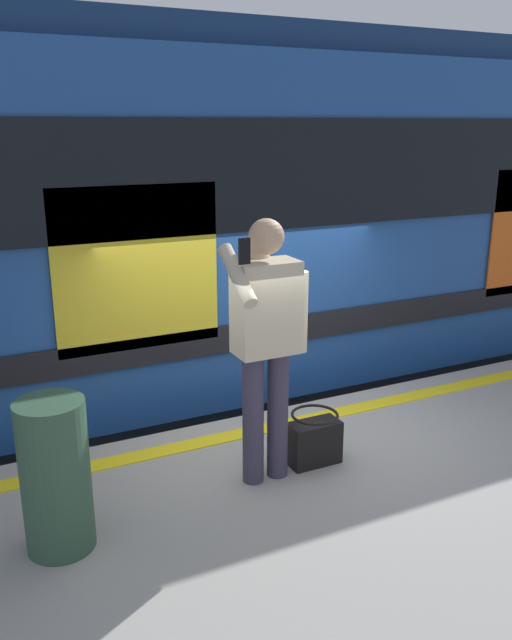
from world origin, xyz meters
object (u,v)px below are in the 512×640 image
at_px(train_carriage, 291,202).
at_px(trash_bin, 56,476).
at_px(passenger, 266,331).
at_px(handbag, 314,440).

height_order(train_carriage, trash_bin, train_carriage).
bearing_deg(passenger, train_carriage, -121.55).
height_order(passenger, trash_bin, passenger).
distance_m(train_carriage, handbag, 3.37).
bearing_deg(handbag, passenger, 2.78).
bearing_deg(trash_bin, train_carriage, -135.97).
bearing_deg(handbag, train_carriage, -115.58).
bearing_deg(passenger, handbag, -177.22).
bearing_deg(trash_bin, handbag, -173.77).
bearing_deg(train_carriage, trash_bin, 44.03).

